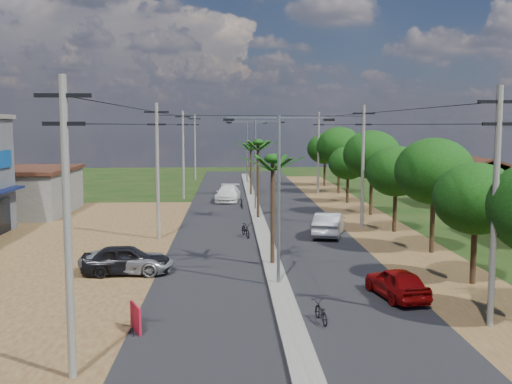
{
  "coord_description": "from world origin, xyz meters",
  "views": [
    {
      "loc": [
        -2.27,
        -27.42,
        7.56
      ],
      "look_at": [
        -0.47,
        13.22,
        3.0
      ],
      "focal_mm": 42.0,
      "sensor_mm": 36.0,
      "label": 1
    }
  ],
  "objects_px": {
    "moto_rider_east": "(321,313)",
    "roadside_sign": "(136,318)",
    "car_silver_mid": "(329,225)",
    "car_white_far": "(228,194)",
    "car_parked_dark": "(127,260)",
    "car_parked_silver": "(128,261)",
    "car_red_near": "(397,284)"
  },
  "relations": [
    {
      "from": "car_parked_silver",
      "to": "car_parked_dark",
      "type": "bearing_deg",
      "value": -175.15
    },
    {
      "from": "car_white_far",
      "to": "car_parked_silver",
      "type": "xyz_separation_m",
      "value": [
        -5.06,
        -28.72,
        -0.13
      ]
    },
    {
      "from": "car_silver_mid",
      "to": "roadside_sign",
      "type": "xyz_separation_m",
      "value": [
        -10.21,
        -18.53,
        -0.3
      ]
    },
    {
      "from": "car_silver_mid",
      "to": "car_parked_silver",
      "type": "height_order",
      "value": "car_silver_mid"
    },
    {
      "from": "car_silver_mid",
      "to": "roadside_sign",
      "type": "distance_m",
      "value": 21.16
    },
    {
      "from": "car_silver_mid",
      "to": "moto_rider_east",
      "type": "bearing_deg",
      "value": 95.37
    },
    {
      "from": "car_red_near",
      "to": "car_parked_dark",
      "type": "height_order",
      "value": "car_parked_dark"
    },
    {
      "from": "car_white_far",
      "to": "moto_rider_east",
      "type": "bearing_deg",
      "value": -78.85
    },
    {
      "from": "car_parked_dark",
      "to": "roadside_sign",
      "type": "bearing_deg",
      "value": -172.57
    },
    {
      "from": "car_red_near",
      "to": "car_parked_dark",
      "type": "bearing_deg",
      "value": -31.33
    },
    {
      "from": "moto_rider_east",
      "to": "car_white_far",
      "type": "bearing_deg",
      "value": -92.51
    },
    {
      "from": "car_silver_mid",
      "to": "car_white_far",
      "type": "relative_size",
      "value": 0.93
    },
    {
      "from": "car_parked_dark",
      "to": "car_red_near",
      "type": "bearing_deg",
      "value": -115.15
    },
    {
      "from": "car_red_near",
      "to": "car_white_far",
      "type": "xyz_separation_m",
      "value": [
        -7.44,
        33.74,
        0.1
      ]
    },
    {
      "from": "moto_rider_east",
      "to": "roadside_sign",
      "type": "relative_size",
      "value": 1.28
    },
    {
      "from": "car_parked_dark",
      "to": "moto_rider_east",
      "type": "xyz_separation_m",
      "value": [
        8.7,
        -7.84,
        -0.35
      ]
    },
    {
      "from": "car_red_near",
      "to": "moto_rider_east",
      "type": "relative_size",
      "value": 2.62
    },
    {
      "from": "car_red_near",
      "to": "moto_rider_east",
      "type": "bearing_deg",
      "value": 28.47
    },
    {
      "from": "car_white_far",
      "to": "roadside_sign",
      "type": "bearing_deg",
      "value": -89.53
    },
    {
      "from": "car_silver_mid",
      "to": "car_white_far",
      "type": "height_order",
      "value": "car_silver_mid"
    },
    {
      "from": "car_white_far",
      "to": "car_parked_dark",
      "type": "distance_m",
      "value": 29.39
    },
    {
      "from": "car_parked_dark",
      "to": "car_silver_mid",
      "type": "bearing_deg",
      "value": -54.4
    },
    {
      "from": "car_white_far",
      "to": "car_parked_dark",
      "type": "relative_size",
      "value": 1.21
    },
    {
      "from": "car_parked_silver",
      "to": "car_white_far",
      "type": "bearing_deg",
      "value": -5.14
    },
    {
      "from": "moto_rider_east",
      "to": "roadside_sign",
      "type": "distance_m",
      "value": 6.97
    },
    {
      "from": "car_parked_dark",
      "to": "moto_rider_east",
      "type": "distance_m",
      "value": 11.72
    },
    {
      "from": "car_red_near",
      "to": "roadside_sign",
      "type": "height_order",
      "value": "car_red_near"
    },
    {
      "from": "car_parked_silver",
      "to": "car_silver_mid",
      "type": "bearing_deg",
      "value": -45.99
    },
    {
      "from": "moto_rider_east",
      "to": "roadside_sign",
      "type": "xyz_separation_m",
      "value": [
        -6.94,
        -0.7,
        0.12
      ]
    },
    {
      "from": "car_red_near",
      "to": "car_parked_silver",
      "type": "xyz_separation_m",
      "value": [
        -12.5,
        5.02,
        -0.02
      ]
    },
    {
      "from": "car_parked_silver",
      "to": "car_parked_dark",
      "type": "relative_size",
      "value": 1.06
    },
    {
      "from": "car_white_far",
      "to": "car_parked_dark",
      "type": "xyz_separation_m",
      "value": [
        -5.06,
        -28.96,
        -0.03
      ]
    }
  ]
}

